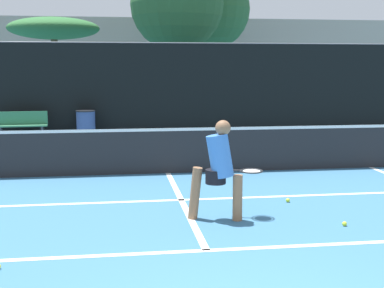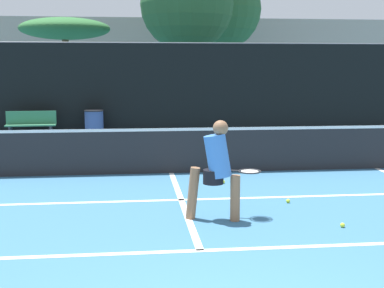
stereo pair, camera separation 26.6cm
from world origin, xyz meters
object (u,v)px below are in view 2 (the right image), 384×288
object	(u,v)px
courtside_bench	(31,124)
parked_car	(279,108)
player_practicing	(217,166)
trash_bin	(94,124)

from	to	relation	value
courtside_bench	parked_car	size ratio (longest dim) A/B	0.38
player_practicing	courtside_bench	distance (m)	10.10
player_practicing	parked_car	world-z (taller)	parked_car
player_practicing	parked_car	size ratio (longest dim) A/B	0.37
courtside_bench	parked_car	bearing A→B (deg)	16.71
courtside_bench	trash_bin	world-z (taller)	trash_bin
courtside_bench	trash_bin	distance (m)	1.89
trash_bin	player_practicing	bearing A→B (deg)	-75.68
player_practicing	courtside_bench	size ratio (longest dim) A/B	0.97
courtside_bench	parked_car	world-z (taller)	parked_car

